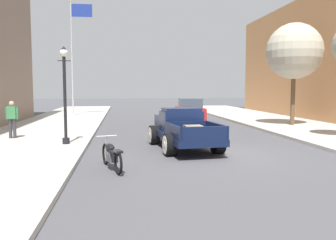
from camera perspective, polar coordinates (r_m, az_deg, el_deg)
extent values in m
plane|color=#47474C|center=(12.96, 6.75, -5.48)|extent=(140.00, 140.00, 0.00)
cube|color=#0F1938|center=(14.07, 2.48, -2.39)|extent=(2.32, 5.07, 0.24)
cube|color=#0F1938|center=(14.35, 2.09, -0.15)|extent=(1.68, 1.27, 0.80)
cube|color=#0F1938|center=(14.26, 2.15, 1.67)|extent=(1.53, 1.09, 0.12)
cube|color=#3D4C5B|center=(14.88, 1.49, 0.66)|extent=(1.32, 0.19, 0.44)
cube|color=#0F1938|center=(15.61, 0.77, -0.24)|extent=(1.48, 1.64, 0.52)
cube|color=silver|center=(16.38, 0.06, -0.05)|extent=(0.69, 0.18, 0.47)
cube|color=#0F1938|center=(12.73, 4.26, -2.56)|extent=(1.92, 2.28, 0.04)
cube|color=#0F1938|center=(12.47, 0.73, -1.68)|extent=(0.32, 2.10, 0.44)
cube|color=#0F1938|center=(12.97, 7.67, -1.46)|extent=(0.32, 2.10, 0.44)
cube|color=#0F1938|center=(11.75, 5.80, -2.12)|extent=(1.62, 0.27, 0.44)
cube|color=#0F1938|center=(13.66, 2.94, -1.10)|extent=(1.62, 0.27, 0.44)
cylinder|color=black|center=(15.17, -2.22, -2.37)|extent=(0.45, 0.84, 0.80)
cylinder|color=silver|center=(15.13, -2.91, -2.39)|extent=(0.09, 0.65, 0.66)
cylinder|color=silver|center=(15.13, -2.95, -2.39)|extent=(0.05, 0.24, 0.24)
cylinder|color=black|center=(15.63, 4.24, -2.16)|extent=(0.45, 0.84, 0.80)
cylinder|color=silver|center=(15.69, 4.88, -2.14)|extent=(0.09, 0.65, 0.66)
cylinder|color=silver|center=(15.69, 4.92, -2.14)|extent=(0.05, 0.24, 0.24)
cylinder|color=black|center=(12.57, 0.27, -3.93)|extent=(0.45, 0.84, 0.80)
cylinder|color=silver|center=(12.53, -0.55, -3.96)|extent=(0.09, 0.65, 0.66)
cylinder|color=silver|center=(12.52, -0.59, -3.96)|extent=(0.05, 0.24, 0.24)
cylinder|color=black|center=(13.12, 7.91, -3.59)|extent=(0.45, 0.84, 0.80)
cylinder|color=silver|center=(13.19, 8.66, -3.56)|extent=(0.09, 0.65, 0.66)
cylinder|color=silver|center=(13.19, 8.70, -3.56)|extent=(0.05, 0.24, 0.24)
cube|color=gray|center=(12.31, 3.98, -1.78)|extent=(0.65, 0.51, 0.40)
cube|color=#3D2D1E|center=(12.31, 3.98, -1.78)|extent=(0.62, 0.12, 0.42)
cube|color=brown|center=(13.06, 4.77, -1.66)|extent=(0.50, 0.41, 0.28)
torus|color=black|center=(11.35, -9.88, -5.32)|extent=(0.25, 0.66, 0.67)
torus|color=black|center=(9.97, -7.90, -6.74)|extent=(0.25, 0.66, 0.67)
cube|color=#4C4C51|center=(10.60, -8.89, -5.77)|extent=(0.35, 0.49, 0.28)
ellipsoid|color=black|center=(10.80, -9.24, -4.34)|extent=(0.39, 0.57, 0.24)
cube|color=black|center=(10.33, -8.55, -5.20)|extent=(0.37, 0.60, 0.10)
cylinder|color=silver|center=(11.24, -9.83, -3.87)|extent=(0.12, 0.26, 0.58)
cylinder|color=silver|center=(11.08, -9.70, -2.53)|extent=(0.61, 0.21, 0.04)
cube|color=black|center=(9.91, -7.92, -4.93)|extent=(0.28, 0.43, 0.06)
cube|color=#AD1E1E|center=(25.59, 3.49, 1.15)|extent=(2.01, 4.41, 0.80)
cube|color=#384C5B|center=(25.40, 3.53, 2.74)|extent=(1.65, 2.10, 0.64)
cylinder|color=black|center=(26.81, 1.40, 0.73)|extent=(0.26, 0.67, 0.66)
cylinder|color=black|center=(27.00, 4.89, 0.75)|extent=(0.26, 0.67, 0.66)
cylinder|color=black|center=(24.25, 1.91, 0.27)|extent=(0.26, 0.67, 0.66)
cylinder|color=black|center=(24.46, 5.76, 0.29)|extent=(0.26, 0.67, 0.66)
cylinder|color=#333338|center=(17.39, -23.75, -1.25)|extent=(0.14, 0.14, 0.86)
cylinder|color=#333338|center=(17.34, -23.18, -1.24)|extent=(0.14, 0.14, 0.86)
cube|color=#387A47|center=(17.31, -23.54, 1.09)|extent=(0.36, 0.22, 0.56)
cylinder|color=#387A47|center=(17.37, -24.24, 0.99)|extent=(0.09, 0.09, 0.54)
cylinder|color=#387A47|center=(17.25, -22.84, 1.01)|extent=(0.09, 0.09, 0.54)
sphere|color=tan|center=(17.29, -23.59, 2.41)|extent=(0.22, 0.22, 0.22)
cylinder|color=black|center=(14.91, -15.88, -3.20)|extent=(0.28, 0.28, 0.24)
cylinder|color=black|center=(14.77, -16.05, 3.42)|extent=(0.12, 0.12, 3.20)
cylinder|color=black|center=(14.80, -16.19, 9.04)|extent=(0.50, 0.04, 0.04)
sphere|color=silver|center=(14.83, -16.22, 10.23)|extent=(0.32, 0.32, 0.32)
cone|color=black|center=(14.84, -16.24, 10.92)|extent=(0.24, 0.24, 0.14)
cylinder|color=#B2B2B7|center=(30.07, -15.01, 9.28)|extent=(0.12, 0.12, 9.00)
sphere|color=gold|center=(30.75, -15.21, 17.82)|extent=(0.16, 0.16, 0.16)
cube|color=navy|center=(30.50, -13.51, 16.56)|extent=(1.60, 0.03, 1.00)
cylinder|color=brown|center=(22.84, 19.20, 3.21)|extent=(0.26, 0.26, 3.16)
sphere|color=#ADA893|center=(22.93, 19.41, 10.27)|extent=(3.31, 3.31, 3.31)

